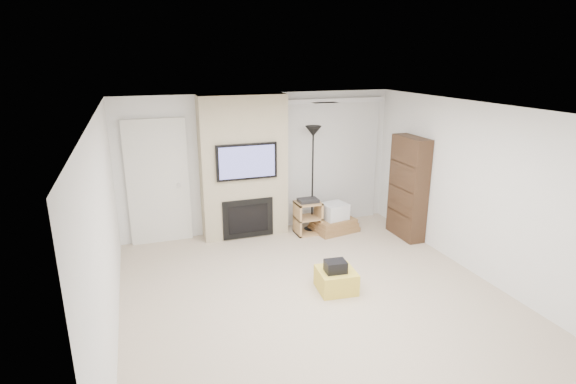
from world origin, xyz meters
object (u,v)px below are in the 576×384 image
object	(u,v)px
ottoman	(336,280)
av_stand	(308,215)
box_stack	(334,220)
bookshelf	(408,188)
floor_lamp	(313,149)

from	to	relation	value
ottoman	av_stand	size ratio (longest dim) A/B	0.76
av_stand	box_stack	size ratio (longest dim) A/B	0.75
box_stack	bookshelf	xyz separation A→B (m)	(1.10, -0.65, 0.70)
ottoman	box_stack	xyz separation A→B (m)	(0.90, 2.03, 0.05)
av_stand	bookshelf	bearing A→B (deg)	-22.96
ottoman	av_stand	world-z (taller)	av_stand
box_stack	bookshelf	bearing A→B (deg)	-30.46
bookshelf	ottoman	bearing A→B (deg)	-145.33
bookshelf	av_stand	bearing A→B (deg)	157.04
av_stand	box_stack	bearing A→B (deg)	-3.85
ottoman	av_stand	bearing A→B (deg)	79.24
ottoman	floor_lamp	size ratio (longest dim) A/B	0.26
box_stack	ottoman	bearing A→B (deg)	-113.91
floor_lamp	box_stack	distance (m)	1.39
floor_lamp	av_stand	bearing A→B (deg)	-136.82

